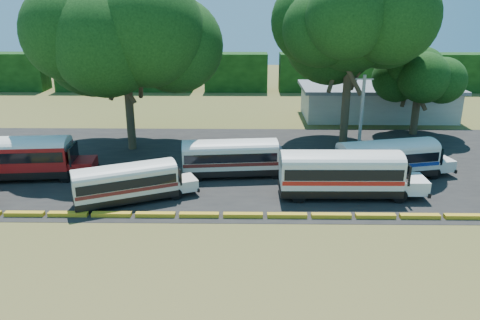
{
  "coord_description": "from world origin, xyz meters",
  "views": [
    {
      "loc": [
        1.7,
        -27.89,
        14.06
      ],
      "look_at": [
        1.22,
        6.0,
        2.42
      ],
      "focal_mm": 35.0,
      "sensor_mm": 36.0,
      "label": 1
    }
  ],
  "objects_px": {
    "bus_red": "(17,155)",
    "bus_white_red": "(343,171)",
    "tree_west": "(124,36)",
    "bus_cream_west": "(128,181)"
  },
  "relations": [
    {
      "from": "bus_red",
      "to": "bus_white_red",
      "type": "distance_m",
      "value": 26.11
    },
    {
      "from": "bus_red",
      "to": "tree_west",
      "type": "distance_m",
      "value": 14.26
    },
    {
      "from": "bus_white_red",
      "to": "tree_west",
      "type": "relative_size",
      "value": 0.7
    },
    {
      "from": "bus_cream_west",
      "to": "bus_white_red",
      "type": "relative_size",
      "value": 0.83
    },
    {
      "from": "bus_cream_west",
      "to": "bus_white_red",
      "type": "distance_m",
      "value": 15.8
    },
    {
      "from": "bus_cream_west",
      "to": "bus_white_red",
      "type": "height_order",
      "value": "bus_white_red"
    },
    {
      "from": "bus_red",
      "to": "bus_white_red",
      "type": "bearing_deg",
      "value": -12.77
    },
    {
      "from": "tree_west",
      "to": "bus_cream_west",
      "type": "bearing_deg",
      "value": -77.86
    },
    {
      "from": "bus_cream_west",
      "to": "tree_west",
      "type": "xyz_separation_m",
      "value": [
        -2.79,
        12.98,
        9.23
      ]
    },
    {
      "from": "bus_white_red",
      "to": "tree_west",
      "type": "distance_m",
      "value": 23.68
    }
  ]
}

